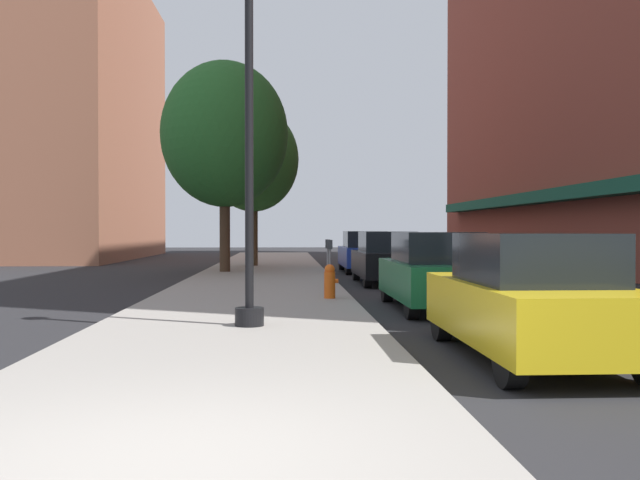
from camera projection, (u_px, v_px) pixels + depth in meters
name	position (u px, v px, depth m)	size (l,w,h in m)	color
ground_plane	(380.00, 281.00, 22.95)	(90.00, 90.00, 0.00)	#232326
sidewalk_slab	(262.00, 277.00, 23.75)	(4.80, 50.00, 0.12)	gray
building_far_background	(88.00, 118.00, 41.04)	(6.80, 18.00, 16.91)	#9E6047
lamppost	(249.00, 139.00, 11.25)	(0.48, 0.48, 5.90)	black
fire_hydrant	(330.00, 281.00, 15.86)	(0.33, 0.26, 0.79)	#E05614
parking_meter_near	(330.00, 257.00, 18.98)	(0.14, 0.09, 1.31)	slate
parking_meter_far	(328.00, 256.00, 19.91)	(0.14, 0.09, 1.31)	slate
tree_near	(253.00, 160.00, 30.55)	(4.07, 4.07, 7.09)	#4C3823
tree_mid	(225.00, 135.00, 26.05)	(4.83, 4.83, 8.02)	#422D1E
car_yellow	(530.00, 298.00, 8.92)	(1.80, 4.30, 1.66)	black
car_green	(435.00, 272.00, 14.60)	(1.80, 4.30, 1.66)	black
car_black	(386.00, 258.00, 21.63)	(1.80, 4.30, 1.66)	black
car_blue	(364.00, 252.00, 27.63)	(1.80, 4.30, 1.66)	black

